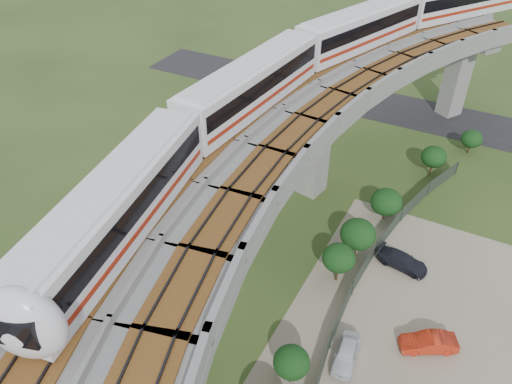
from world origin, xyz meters
TOP-DOWN VIEW (x-y plane):
  - ground at (0.00, 0.00)m, footprint 160.00×160.00m
  - dirt_lot at (14.00, -2.00)m, footprint 18.00×26.00m
  - asphalt_road at (0.00, 30.00)m, footprint 60.00×8.00m
  - viaduct at (3.84, 0.00)m, footprint 19.58×73.98m
  - metro_train at (1.36, 10.93)m, footprint 16.89×60.25m
  - fence at (9.75, 0.00)m, footprint 3.87×38.73m
  - tree_0 at (12.64, 23.88)m, footprint 2.10×2.10m
  - tree_1 at (10.04, 18.13)m, footprint 2.37×2.37m
  - tree_2 at (8.00, 9.54)m, footprint 2.65×2.65m
  - tree_3 at (7.34, 3.93)m, footprint 2.73×2.73m
  - tree_4 at (6.94, 0.90)m, footprint 2.41×2.41m
  - tree_5 at (7.45, -8.28)m, footprint 2.20×2.20m
  - car_white at (9.92, -5.29)m, footprint 1.79×3.60m
  - car_red at (14.29, -2.01)m, footprint 3.80×2.88m
  - car_dark at (10.88, 4.56)m, footprint 4.05×2.12m

SIDE VIEW (x-z plane):
  - ground at x=0.00m, z-range 0.00..0.00m
  - asphalt_road at x=0.00m, z-range 0.00..0.03m
  - dirt_lot at x=14.00m, z-range 0.00..0.04m
  - car_dark at x=10.88m, z-range 0.04..1.16m
  - car_white at x=9.92m, z-range 0.04..1.22m
  - car_red at x=14.29m, z-range 0.04..1.24m
  - fence at x=9.75m, z-range 0.00..1.50m
  - tree_0 at x=12.64m, z-range 0.38..2.95m
  - tree_2 at x=8.00m, z-range 0.33..3.25m
  - tree_5 at x=7.45m, z-range 0.50..3.38m
  - tree_1 at x=10.04m, z-range 0.50..3.52m
  - tree_4 at x=6.94m, z-range 0.61..3.90m
  - tree_3 at x=7.34m, z-range 0.58..4.07m
  - viaduct at x=3.84m, z-range 3.35..14.75m
  - metro_train at x=1.36m, z-range 10.49..14.13m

